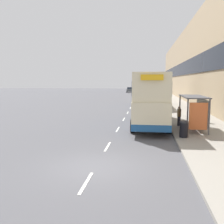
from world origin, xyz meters
name	(u,v)px	position (x,y,z in m)	size (l,w,h in m)	color
ground_plane	(96,167)	(0.00, 0.00, 0.00)	(220.00, 220.00, 0.00)	#515156
pavement	(169,100)	(6.50, 38.50, 0.07)	(5.00, 93.00, 0.14)	gray
terrace_facade	(192,65)	(10.49, 38.50, 6.67)	(3.10, 93.00, 13.36)	tan
lane_mark_0	(86,183)	(0.00, -1.73, 0.01)	(0.12, 2.00, 0.01)	silver
lane_mark_1	(108,147)	(0.00, 3.41, 0.01)	(0.12, 2.00, 0.01)	silver
lane_mark_2	(118,129)	(0.00, 8.54, 0.01)	(0.12, 2.00, 0.01)	silver
lane_mark_3	(124,119)	(0.00, 13.67, 0.01)	(0.12, 2.00, 0.01)	silver
lane_mark_4	(128,113)	(0.00, 18.81, 0.01)	(0.12, 2.00, 0.01)	silver
lane_mark_5	(130,108)	(0.00, 23.94, 0.01)	(0.12, 2.00, 0.01)	silver
lane_mark_6	(133,104)	(0.00, 29.07, 0.01)	(0.12, 2.00, 0.01)	silver
lane_mark_7	(134,102)	(0.00, 34.20, 0.01)	(0.12, 2.00, 0.01)	silver
lane_mark_8	(135,100)	(0.00, 39.34, 0.01)	(0.12, 2.00, 0.01)	silver
bus_shelter	(196,107)	(5.77, 8.39, 1.88)	(1.60, 4.20, 2.48)	#4C4C51
double_decker_bus_near	(150,98)	(2.47, 10.77, 2.28)	(2.85, 10.68, 4.30)	beige
double_decker_bus_ahead	(149,91)	(2.55, 25.71, 2.28)	(2.85, 10.15, 4.30)	beige
car_0	(148,95)	(2.45, 41.72, 0.86)	(1.96, 3.91, 1.74)	silver
car_1	(130,90)	(-3.20, 70.64, 0.83)	(2.02, 3.86, 1.67)	#4C5156
pedestrian_1	(201,111)	(6.91, 12.30, 1.07)	(0.36, 0.36, 1.82)	#23232D
pedestrian_2	(179,116)	(4.78, 10.07, 0.94)	(0.31, 0.31, 1.57)	#23232D
pedestrian_3	(196,113)	(6.30, 11.37, 1.01)	(0.34, 0.34, 1.71)	#23232D
litter_bin	(184,129)	(4.55, 5.83, 0.67)	(0.55, 0.55, 1.05)	black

